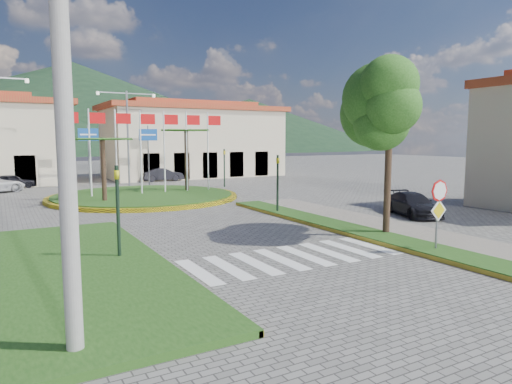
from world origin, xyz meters
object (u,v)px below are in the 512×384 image
car_side_right (413,204)px  roundabout_island (144,196)px  stop_sign (439,204)px  deciduous_tree (390,111)px  utility_pole (64,114)px  car_dark_b (162,175)px  car_dark_a (12,181)px

car_side_right → roundabout_island: bearing=147.1°
stop_sign → deciduous_tree: bearing=78.8°
utility_pole → roundabout_island: bearing=71.2°
stop_sign → car_side_right: 8.33m
deciduous_tree → car_dark_b: bearing=90.8°
stop_sign → car_dark_b: stop_sign is taller
stop_sign → car_dark_b: 31.72m
roundabout_island → deciduous_tree: deciduous_tree is taller
roundabout_island → car_dark_a: size_ratio=3.66×
roundabout_island → car_side_right: 17.47m
utility_pole → car_dark_a: bearing=90.3°
deciduous_tree → utility_pole: (-13.00, -5.00, -0.68)m
car_side_right → utility_pole: bearing=-135.7°
roundabout_island → car_dark_b: 12.73m
utility_pole → car_dark_b: (12.58, 33.66, -3.86)m
car_dark_a → car_dark_b: (12.79, 0.10, 0.04)m
stop_sign → car_dark_b: (0.18, 31.70, -1.15)m
utility_pole → car_dark_b: size_ratio=2.33×
deciduous_tree → car_side_right: bearing=31.3°
roundabout_island → stop_sign: 20.69m
stop_sign → car_dark_a: size_ratio=0.76×
deciduous_tree → utility_pole: 13.94m
utility_pole → car_dark_a: size_ratio=2.59×
car_side_right → car_dark_a: bearing=145.7°
roundabout_island → stop_sign: size_ratio=4.79×
stop_sign → deciduous_tree: 4.59m
stop_sign → car_dark_a: stop_sign is taller
stop_sign → car_side_right: bearing=47.4°
car_dark_a → stop_sign: bearing=-167.4°
roundabout_island → car_dark_a: (-7.71, 11.56, 0.42)m
car_dark_b → utility_pole: bearing=160.9°
roundabout_island → car_dark_b: roundabout_island is taller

